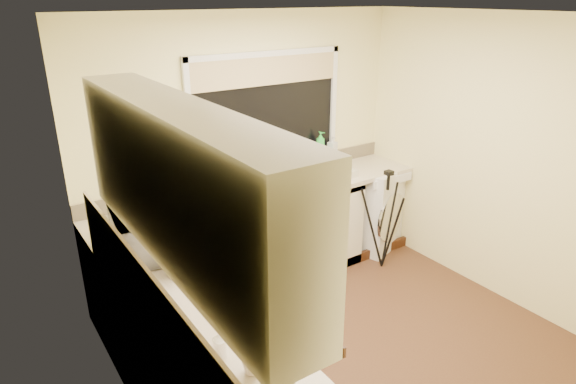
{
  "coord_description": "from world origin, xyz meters",
  "views": [
    {
      "loc": [
        -2.18,
        -2.39,
        2.57
      ],
      "look_at": [
        -0.19,
        0.55,
        1.15
      ],
      "focal_mm": 31.02,
      "sensor_mm": 36.0,
      "label": 1
    }
  ],
  "objects_px": {
    "laptop": "(193,203)",
    "steel_jar": "(220,348)",
    "plant_b": "(245,159)",
    "glass_jug": "(284,377)",
    "microwave": "(143,233)",
    "dish_rack": "(331,174)",
    "plant_d": "(294,150)",
    "washing_machine": "(369,205)",
    "kettle": "(184,258)",
    "plant_a": "(218,162)",
    "tripod": "(385,220)",
    "soap_bottle_clear": "(332,145)",
    "plant_c": "(274,153)",
    "cup_back": "(345,165)",
    "soap_bottle_green": "(320,144)",
    "cup_left": "(252,363)"
  },
  "relations": [
    {
      "from": "plant_a",
      "to": "cup_left",
      "type": "xyz_separation_m",
      "value": [
        -0.93,
        -2.17,
        -0.23
      ]
    },
    {
      "from": "soap_bottle_clear",
      "to": "washing_machine",
      "type": "bearing_deg",
      "value": -26.67
    },
    {
      "from": "laptop",
      "to": "steel_jar",
      "type": "relative_size",
      "value": 4.19
    },
    {
      "from": "laptop",
      "to": "tripod",
      "type": "distance_m",
      "value": 1.9
    },
    {
      "from": "glass_jug",
      "to": "plant_c",
      "type": "relative_size",
      "value": 0.6
    },
    {
      "from": "laptop",
      "to": "dish_rack",
      "type": "relative_size",
      "value": 0.94
    },
    {
      "from": "soap_bottle_clear",
      "to": "steel_jar",
      "type": "bearing_deg",
      "value": -139.37
    },
    {
      "from": "glass_jug",
      "to": "cup_back",
      "type": "bearing_deg",
      "value": 44.73
    },
    {
      "from": "steel_jar",
      "to": "soap_bottle_clear",
      "type": "distance_m",
      "value": 2.99
    },
    {
      "from": "soap_bottle_clear",
      "to": "cup_back",
      "type": "relative_size",
      "value": 1.43
    },
    {
      "from": "laptop",
      "to": "plant_d",
      "type": "relative_size",
      "value": 1.91
    },
    {
      "from": "microwave",
      "to": "soap_bottle_clear",
      "type": "xyz_separation_m",
      "value": [
        2.22,
        0.72,
        0.08
      ]
    },
    {
      "from": "cup_back",
      "to": "glass_jug",
      "type": "bearing_deg",
      "value": -135.27
    },
    {
      "from": "kettle",
      "to": "plant_a",
      "type": "height_order",
      "value": "plant_a"
    },
    {
      "from": "plant_c",
      "to": "soap_bottle_clear",
      "type": "relative_size",
      "value": 1.49
    },
    {
      "from": "tripod",
      "to": "soap_bottle_clear",
      "type": "relative_size",
      "value": 5.91
    },
    {
      "from": "washing_machine",
      "to": "tripod",
      "type": "xyz_separation_m",
      "value": [
        -0.23,
        -0.47,
        0.06
      ]
    },
    {
      "from": "dish_rack",
      "to": "microwave",
      "type": "distance_m",
      "value": 2.09
    },
    {
      "from": "plant_c",
      "to": "plant_d",
      "type": "height_order",
      "value": "plant_c"
    },
    {
      "from": "tripod",
      "to": "cup_back",
      "type": "relative_size",
      "value": 8.43
    },
    {
      "from": "washing_machine",
      "to": "soap_bottle_clear",
      "type": "xyz_separation_m",
      "value": [
        -0.38,
        0.19,
        0.69
      ]
    },
    {
      "from": "steel_jar",
      "to": "plant_b",
      "type": "relative_size",
      "value": 0.44
    },
    {
      "from": "glass_jug",
      "to": "microwave",
      "type": "relative_size",
      "value": 0.28
    },
    {
      "from": "washing_machine",
      "to": "plant_c",
      "type": "bearing_deg",
      "value": 150.97
    },
    {
      "from": "steel_jar",
      "to": "dish_rack",
      "type": "bearing_deg",
      "value": 39.69
    },
    {
      "from": "cup_left",
      "to": "washing_machine",
      "type": "bearing_deg",
      "value": 36.97
    },
    {
      "from": "laptop",
      "to": "plant_a",
      "type": "relative_size",
      "value": 1.58
    },
    {
      "from": "tripod",
      "to": "cup_back",
      "type": "height_order",
      "value": "tripod"
    },
    {
      "from": "plant_c",
      "to": "plant_d",
      "type": "relative_size",
      "value": 1.2
    },
    {
      "from": "dish_rack",
      "to": "steel_jar",
      "type": "height_order",
      "value": "steel_jar"
    },
    {
      "from": "plant_a",
      "to": "plant_b",
      "type": "bearing_deg",
      "value": -1.01
    },
    {
      "from": "cup_back",
      "to": "washing_machine",
      "type": "bearing_deg",
      "value": -10.57
    },
    {
      "from": "microwave",
      "to": "washing_machine",
      "type": "bearing_deg",
      "value": -71.38
    },
    {
      "from": "plant_d",
      "to": "cup_left",
      "type": "height_order",
      "value": "plant_d"
    },
    {
      "from": "dish_rack",
      "to": "plant_d",
      "type": "xyz_separation_m",
      "value": [
        -0.27,
        0.24,
        0.22
      ]
    },
    {
      "from": "glass_jug",
      "to": "plant_d",
      "type": "bearing_deg",
      "value": 54.43
    },
    {
      "from": "plant_a",
      "to": "dish_rack",
      "type": "bearing_deg",
      "value": -13.54
    },
    {
      "from": "kettle",
      "to": "steel_jar",
      "type": "relative_size",
      "value": 2.23
    },
    {
      "from": "plant_a",
      "to": "cup_left",
      "type": "height_order",
      "value": "plant_a"
    },
    {
      "from": "washing_machine",
      "to": "plant_d",
      "type": "height_order",
      "value": "plant_d"
    },
    {
      "from": "plant_b",
      "to": "soap_bottle_clear",
      "type": "distance_m",
      "value": 1.0
    },
    {
      "from": "plant_b",
      "to": "cup_left",
      "type": "relative_size",
      "value": 2.07
    },
    {
      "from": "plant_b",
      "to": "soap_bottle_green",
      "type": "bearing_deg",
      "value": -1.24
    },
    {
      "from": "washing_machine",
      "to": "soap_bottle_green",
      "type": "height_order",
      "value": "soap_bottle_green"
    },
    {
      "from": "plant_b",
      "to": "steel_jar",
      "type": "bearing_deg",
      "value": -122.78
    },
    {
      "from": "laptop",
      "to": "soap_bottle_green",
      "type": "bearing_deg",
      "value": 24.26
    },
    {
      "from": "tripod",
      "to": "plant_b",
      "type": "height_order",
      "value": "plant_b"
    },
    {
      "from": "tripod",
      "to": "plant_d",
      "type": "distance_m",
      "value": 1.13
    },
    {
      "from": "washing_machine",
      "to": "plant_b",
      "type": "relative_size",
      "value": 3.97
    },
    {
      "from": "soap_bottle_clear",
      "to": "microwave",
      "type": "bearing_deg",
      "value": -162.12
    }
  ]
}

